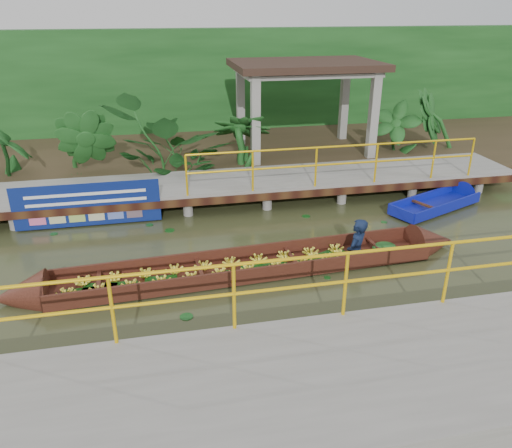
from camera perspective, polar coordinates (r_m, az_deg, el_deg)
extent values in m
plane|color=#2E341A|center=(10.13, -0.80, -4.34)|extent=(80.00, 80.00, 0.00)
cube|color=#2E2717|center=(16.98, -5.74, 8.17)|extent=(30.00, 8.00, 0.45)
cube|color=gray|center=(13.10, -3.78, 4.72)|extent=(16.00, 2.00, 0.15)
cube|color=black|center=(12.20, -3.08, 2.86)|extent=(16.00, 0.12, 0.18)
cylinder|color=#EAB30C|center=(12.58, 9.38, 8.75)|extent=(7.50, 0.05, 0.05)
cylinder|color=#EAB30C|center=(12.70, 9.25, 6.79)|extent=(7.50, 0.05, 0.05)
cylinder|color=#EAB30C|center=(12.71, 9.23, 6.57)|extent=(0.05, 0.05, 1.00)
cylinder|color=gray|center=(12.56, -21.54, 0.78)|extent=(0.24, 0.24, 0.55)
cylinder|color=gray|center=(14.03, -20.64, 3.29)|extent=(0.24, 0.24, 0.55)
cylinder|color=gray|center=(12.35, -12.41, 1.57)|extent=(0.24, 0.24, 0.55)
cylinder|color=gray|center=(13.85, -12.47, 4.03)|extent=(0.24, 0.24, 0.55)
cylinder|color=gray|center=(12.46, -3.21, 2.32)|extent=(0.24, 0.24, 0.55)
cylinder|color=gray|center=(13.95, -4.23, 4.68)|extent=(0.24, 0.24, 0.55)
cylinder|color=gray|center=(12.88, 5.63, 2.98)|extent=(0.24, 0.24, 0.55)
cylinder|color=gray|center=(14.33, 3.75, 5.23)|extent=(0.24, 0.24, 0.55)
cylinder|color=gray|center=(13.59, 13.72, 3.53)|extent=(0.24, 0.24, 0.55)
cylinder|color=gray|center=(14.97, 11.19, 5.64)|extent=(0.24, 0.24, 0.55)
cylinder|color=gray|center=(14.55, 20.90, 3.96)|extent=(0.24, 0.24, 0.55)
cylinder|color=gray|center=(15.84, 17.92, 5.94)|extent=(0.24, 0.24, 0.55)
cylinder|color=gray|center=(12.46, -3.21, 2.32)|extent=(0.24, 0.24, 0.55)
cube|color=gray|center=(6.95, 14.85, -17.38)|extent=(18.00, 2.40, 0.70)
cylinder|color=#EAB30C|center=(7.06, 11.99, -3.13)|extent=(10.00, 0.05, 0.05)
cylinder|color=#EAB30C|center=(7.27, 11.69, -6.29)|extent=(10.00, 0.05, 0.05)
cylinder|color=#EAB30C|center=(7.29, 11.65, -6.63)|extent=(0.05, 0.05, 1.00)
cube|color=gray|center=(14.52, -0.06, 11.19)|extent=(0.25, 0.25, 2.80)
cube|color=gray|center=(15.64, 13.23, 11.50)|extent=(0.25, 0.25, 2.80)
cube|color=gray|center=(16.83, -1.77, 12.95)|extent=(0.25, 0.25, 2.80)
cube|color=gray|center=(17.80, 10.02, 13.21)|extent=(0.25, 0.25, 2.80)
cube|color=gray|center=(15.89, 5.66, 16.95)|extent=(4.00, 2.60, 0.12)
cube|color=#2F1F17|center=(15.87, 5.70, 17.66)|extent=(4.40, 3.00, 0.20)
cube|color=#143F14|center=(19.05, -6.86, 15.30)|extent=(30.00, 0.80, 4.00)
cube|color=#38170F|center=(9.72, -1.00, -5.29)|extent=(7.39, 1.35, 0.06)
cube|color=#38170F|center=(10.05, -1.66, -3.41)|extent=(7.34, 0.49, 0.31)
cube|color=#38170F|center=(9.27, -0.30, -5.93)|extent=(7.34, 0.49, 0.31)
cone|color=#38170F|center=(9.68, -25.40, -7.50)|extent=(0.97, 0.93, 0.88)
cone|color=#38170F|center=(11.29, 19.56, -2.00)|extent=(0.97, 0.93, 0.88)
ellipsoid|color=#143F14|center=(10.70, 14.46, -2.67)|extent=(0.54, 0.43, 0.24)
imported|color=#0E1934|center=(10.11, 11.68, 0.51)|extent=(0.67, 0.67, 1.57)
cube|color=#0E169A|center=(13.43, 19.73, 1.91)|extent=(2.68, 1.72, 0.09)
cube|color=#0E169A|center=(13.60, 18.50, 2.83)|extent=(2.40, 1.05, 0.26)
cube|color=#0E169A|center=(13.19, 21.12, 1.80)|extent=(2.40, 1.05, 0.26)
cube|color=#0E169A|center=(12.42, 16.23, 1.13)|extent=(0.35, 0.73, 0.26)
cone|color=#0E169A|center=(14.58, 23.20, 3.28)|extent=(0.76, 0.87, 0.72)
cube|color=black|center=(13.05, 18.68, 2.09)|extent=(0.38, 0.75, 0.04)
cube|color=navy|center=(12.13, -18.70, 2.10)|extent=(3.30, 0.03, 1.03)
cube|color=white|center=(12.02, -18.88, 3.26)|extent=(2.68, 0.01, 0.07)
cube|color=white|center=(12.08, -18.75, 2.37)|extent=(2.68, 0.01, 0.07)
imported|color=#143F14|center=(14.99, -27.04, 8.34)|extent=(1.57, 1.57, 1.96)
imported|color=#143F14|center=(14.59, -19.40, 9.23)|extent=(1.57, 1.57, 1.96)
imported|color=#143F14|center=(14.47, -9.44, 10.14)|extent=(1.57, 1.57, 1.96)
imported|color=#143F14|center=(14.69, -1.50, 10.65)|extent=(1.57, 1.57, 1.96)
imported|color=#143F14|center=(16.32, 16.37, 11.06)|extent=(1.57, 1.57, 1.96)
imported|color=#143F14|center=(17.07, 20.92, 11.00)|extent=(1.57, 1.57, 1.96)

